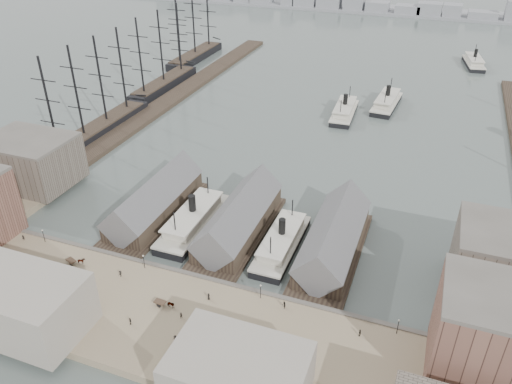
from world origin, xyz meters
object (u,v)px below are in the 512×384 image
at_px(tram, 465,370).
at_px(horse_cart_right, 269,340).
at_px(horse_cart_left, 79,261).
at_px(horse_cart_center, 168,304).
at_px(ferry_docked_west, 193,220).

height_order(tram, horse_cart_right, tram).
distance_m(tram, horse_cart_left, 88.95).
bearing_deg(tram, horse_cart_right, -177.93).
bearing_deg(horse_cart_right, tram, -71.72).
bearing_deg(tram, horse_cart_left, 172.58).
height_order(tram, horse_cart_left, tram).
relative_size(tram, horse_cart_left, 2.11).
xyz_separation_m(tram, horse_cart_center, (-61.09, -3.33, -0.98)).
distance_m(tram, horse_cart_center, 61.19).
height_order(horse_cart_left, horse_cart_center, horse_cart_center).
relative_size(ferry_docked_west, horse_cart_right, 6.40).
distance_m(horse_cart_center, horse_cart_right, 24.21).
height_order(ferry_docked_west, horse_cart_left, ferry_docked_west).
relative_size(ferry_docked_west, horse_cart_left, 6.29).
distance_m(ferry_docked_west, horse_cart_right, 48.13).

